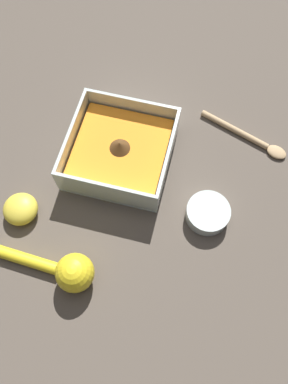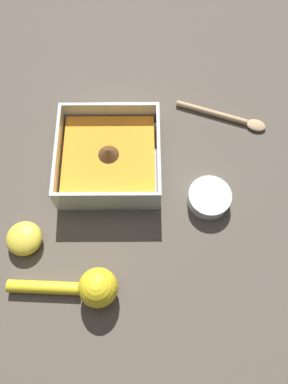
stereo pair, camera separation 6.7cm
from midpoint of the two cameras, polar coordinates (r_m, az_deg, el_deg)
ground_plane at (r=0.73m, az=-6.13°, el=3.50°), size 4.00×4.00×0.00m
square_dish at (r=0.72m, az=-7.96°, el=4.75°), size 0.19×0.19×0.07m
spice_bowl at (r=0.69m, az=7.18°, el=-1.25°), size 0.08×0.08×0.03m
lemon_squeezer at (r=0.64m, az=-11.46°, el=-14.46°), size 0.19×0.07×0.07m
lemon_half at (r=0.70m, az=-20.44°, el=-6.99°), size 0.06×0.06×0.03m
wooden_spoon at (r=0.80m, az=10.10°, el=10.95°), size 0.19×0.08×0.01m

